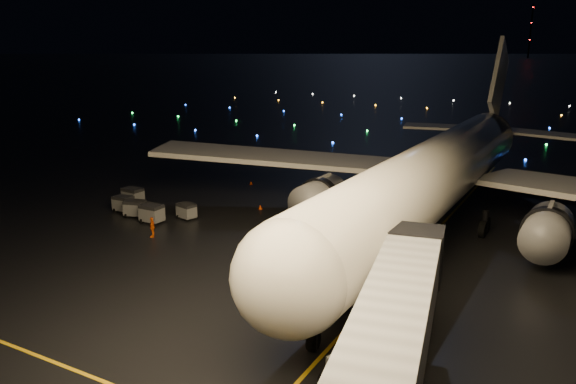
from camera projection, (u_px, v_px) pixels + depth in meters
name	position (u px, v px, depth m)	size (l,w,h in m)	color
ground	(550.00, 78.00, 293.18)	(2000.00, 2000.00, 0.00)	black
lane_centre	(412.00, 257.00, 46.24)	(0.25, 80.00, 0.02)	gold
lane_cross	(4.00, 343.00, 33.00)	(60.00, 0.25, 0.02)	gold
airliner	(447.00, 132.00, 53.07)	(63.36, 60.20, 17.95)	white
pushback_tug	(368.00, 374.00, 28.24)	(4.04, 2.12, 1.92)	silver
belt_loader	(303.00, 287.00, 36.86)	(6.48, 1.77, 3.14)	silver
crew_c	(152.00, 227.00, 50.91)	(1.10, 0.46, 1.88)	#F95C0D
safety_cone_0	(329.00, 248.00, 47.54)	(0.45, 0.45, 0.51)	#E33803
safety_cone_1	(393.00, 213.00, 57.41)	(0.48, 0.48, 0.54)	#E33803
safety_cone_2	(260.00, 207.00, 59.78)	(0.42, 0.42, 0.48)	#E33803
safety_cone_3	(251.00, 183.00, 70.20)	(0.41, 0.41, 0.47)	#E33803
radio_mast	(531.00, 31.00, 685.58)	(1.80, 1.80, 64.00)	black
taxiway_lights	(478.00, 120.00, 128.85)	(164.00, 92.00, 0.36)	black
baggage_cart_0	(152.00, 214.00, 55.05)	(2.14, 1.50, 1.82)	slate
baggage_cart_1	(187.00, 211.00, 56.33)	(1.82, 1.27, 1.55)	slate
baggage_cart_2	(135.00, 208.00, 57.03)	(1.98, 1.38, 1.68)	slate
baggage_cart_3	(133.00, 196.00, 61.38)	(2.13, 1.49, 1.81)	slate
baggage_cart_4	(123.00, 204.00, 58.71)	(1.96, 1.37, 1.67)	slate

